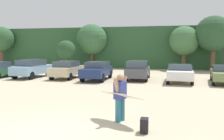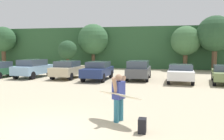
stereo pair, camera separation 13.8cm
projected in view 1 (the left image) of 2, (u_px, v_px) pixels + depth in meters
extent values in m
plane|color=#C1B293|center=(45.00, 132.00, 7.54)|extent=(120.00, 120.00, 0.00)
cube|color=#2D5633|center=(140.00, 48.00, 36.87)|extent=(108.00, 12.00, 5.38)
cylinder|color=brown|center=(2.00, 58.00, 33.85)|extent=(0.57, 0.57, 2.41)
sphere|color=#2D5633|center=(1.00, 39.00, 33.61)|extent=(3.46, 3.46, 3.46)
cylinder|color=brown|center=(66.00, 64.00, 29.67)|extent=(0.36, 0.36, 1.45)
sphere|color=#284C2D|center=(66.00, 50.00, 29.52)|extent=(2.29, 2.29, 2.29)
cylinder|color=brown|center=(92.00, 60.00, 31.73)|extent=(0.44, 0.44, 2.09)
sphere|color=#38663D|center=(92.00, 39.00, 31.49)|extent=(3.96, 3.96, 3.96)
cylinder|color=brown|center=(184.00, 62.00, 29.06)|extent=(0.51, 0.51, 2.02)
sphere|color=#427042|center=(184.00, 41.00, 28.84)|extent=(3.49, 3.49, 3.49)
cylinder|color=brown|center=(213.00, 60.00, 27.88)|extent=(0.57, 0.57, 2.53)
sphere|color=#284C2D|center=(213.00, 34.00, 27.62)|extent=(4.08, 4.08, 4.08)
cube|color=#2D6642|center=(2.00, 71.00, 22.00)|extent=(2.16, 4.34, 0.58)
cylinder|color=black|center=(6.00, 72.00, 23.57)|extent=(0.28, 0.62, 0.60)
cylinder|color=black|center=(19.00, 73.00, 23.09)|extent=(0.28, 0.62, 0.60)
cube|color=#84ADD1|center=(32.00, 70.00, 21.69)|extent=(2.04, 4.21, 0.74)
cube|color=#3F4C5B|center=(31.00, 63.00, 21.53)|extent=(1.80, 2.45, 0.54)
cylinder|color=black|center=(33.00, 72.00, 23.24)|extent=(0.26, 0.69, 0.68)
cylinder|color=black|center=(48.00, 73.00, 22.81)|extent=(0.26, 0.69, 0.68)
cylinder|color=black|center=(15.00, 75.00, 20.64)|extent=(0.26, 0.69, 0.68)
cylinder|color=black|center=(31.00, 76.00, 20.20)|extent=(0.26, 0.69, 0.68)
cube|color=beige|center=(67.00, 71.00, 21.11)|extent=(1.91, 3.95, 0.71)
cube|color=#3F4C5B|center=(66.00, 64.00, 20.93)|extent=(1.71, 2.03, 0.50)
cylinder|color=black|center=(65.00, 73.00, 22.58)|extent=(0.24, 0.63, 0.63)
cylinder|color=black|center=(81.00, 73.00, 22.20)|extent=(0.24, 0.63, 0.63)
cylinder|color=black|center=(52.00, 76.00, 20.08)|extent=(0.24, 0.63, 0.63)
cylinder|color=black|center=(70.00, 77.00, 19.70)|extent=(0.24, 0.63, 0.63)
cube|color=navy|center=(97.00, 72.00, 20.00)|extent=(1.80, 4.31, 0.67)
cube|color=#3F4C5B|center=(97.00, 64.00, 20.10)|extent=(1.64, 2.14, 0.49)
cylinder|color=black|center=(93.00, 74.00, 21.57)|extent=(0.22, 0.72, 0.71)
cylinder|color=black|center=(110.00, 74.00, 21.25)|extent=(0.22, 0.72, 0.71)
cylinder|color=black|center=(82.00, 77.00, 18.81)|extent=(0.22, 0.72, 0.71)
cylinder|color=black|center=(102.00, 78.00, 18.48)|extent=(0.22, 0.72, 0.71)
cube|color=#4C4F54|center=(138.00, 72.00, 20.33)|extent=(1.74, 4.17, 0.72)
cube|color=#3F4C5B|center=(137.00, 64.00, 19.74)|extent=(1.60, 2.27, 0.58)
cylinder|color=black|center=(131.00, 74.00, 21.87)|extent=(0.22, 0.60, 0.60)
cylinder|color=black|center=(148.00, 74.00, 21.54)|extent=(0.22, 0.60, 0.60)
cylinder|color=black|center=(126.00, 78.00, 19.19)|extent=(0.22, 0.60, 0.60)
cylinder|color=black|center=(146.00, 78.00, 18.86)|extent=(0.22, 0.60, 0.60)
cube|color=white|center=(180.00, 74.00, 18.63)|extent=(2.04, 4.23, 0.63)
cube|color=#3F4C5B|center=(180.00, 67.00, 18.59)|extent=(1.78, 1.96, 0.40)
cylinder|color=black|center=(169.00, 76.00, 20.19)|extent=(0.25, 0.70, 0.69)
cylinder|color=black|center=(190.00, 76.00, 19.76)|extent=(0.25, 0.70, 0.69)
cylinder|color=black|center=(168.00, 80.00, 17.55)|extent=(0.25, 0.70, 0.69)
cylinder|color=black|center=(192.00, 80.00, 17.13)|extent=(0.25, 0.70, 0.69)
cube|color=#6B7F4C|center=(224.00, 75.00, 18.09)|extent=(2.35, 4.72, 0.59)
cube|color=#3F4C5B|center=(224.00, 68.00, 17.98)|extent=(1.88, 2.32, 0.42)
cylinder|color=black|center=(212.00, 76.00, 19.78)|extent=(0.31, 0.71, 0.69)
cylinder|color=black|center=(214.00, 81.00, 16.99)|extent=(0.31, 0.71, 0.69)
cylinder|color=teal|center=(118.00, 111.00, 8.53)|extent=(0.19, 0.19, 0.81)
cylinder|color=teal|center=(122.00, 109.00, 8.77)|extent=(0.19, 0.19, 0.81)
cube|color=#333D8C|center=(120.00, 90.00, 8.59)|extent=(0.44, 0.50, 0.62)
sphere|color=tan|center=(120.00, 78.00, 8.55)|extent=(0.26, 0.26, 0.26)
cylinder|color=tan|center=(117.00, 86.00, 8.38)|extent=(0.25, 0.37, 0.67)
cylinder|color=tan|center=(123.00, 85.00, 8.77)|extent=(0.28, 0.45, 0.65)
ellipsoid|color=beige|center=(120.00, 95.00, 8.55)|extent=(2.02, 1.59, 0.27)
cube|color=black|center=(144.00, 125.00, 7.49)|extent=(0.24, 0.34, 0.45)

